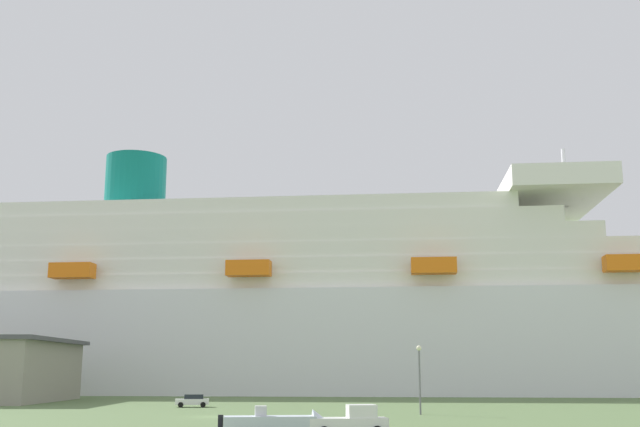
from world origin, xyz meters
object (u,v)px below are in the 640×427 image
street_lamp (419,369)px  parked_car_white_van (193,400)px  pickup_truck (351,421)px  cruise_ship (263,313)px  small_boat_on_trailer (280,423)px

street_lamp → parked_car_white_van: bearing=150.4°
pickup_truck → street_lamp: (7.42, 27.79, 3.73)m
cruise_ship → street_lamp: bearing=-71.1°
small_boat_on_trailer → parked_car_white_van: small_boat_on_trailer is taller
parked_car_white_van → small_boat_on_trailer: bearing=-71.2°
pickup_truck → street_lamp: bearing=75.1°
small_boat_on_trailer → cruise_ship: bearing=97.1°
pickup_truck → small_boat_on_trailer: (-5.02, -0.76, -0.09)m
parked_car_white_van → pickup_truck: bearing=-65.2°
street_lamp → parked_car_white_van: size_ratio=1.61×
cruise_ship → street_lamp: 77.94m
pickup_truck → parked_car_white_van: pickup_truck is taller
cruise_ship → parked_car_white_van: (-2.42, -57.38, -15.11)m
small_boat_on_trailer → parked_car_white_van: (-15.03, 44.12, -0.13)m
parked_car_white_van → street_lamp: bearing=-29.6°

